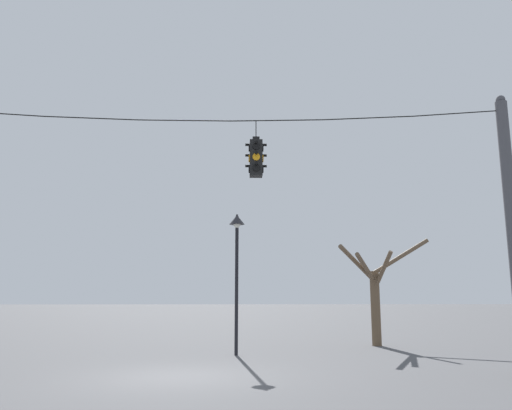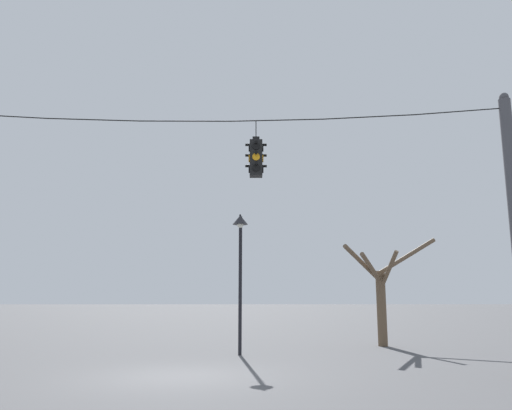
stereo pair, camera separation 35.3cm
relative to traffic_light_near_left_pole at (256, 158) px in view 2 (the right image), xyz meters
name	(u,v)px [view 2 (the right image)]	position (x,y,z in m)	size (l,w,h in m)	color
ground_plane	(179,376)	(-1.94, 0.19, -5.68)	(200.00, 200.00, 0.00)	#4C4C4F
span_wire	(185,116)	(-1.94, 0.00, 1.17)	(17.65, 0.03, 0.44)	black
traffic_light_near_left_pole	(256,158)	(0.00, 0.00, 0.00)	(0.58, 0.58, 1.57)	black
street_lamp	(240,245)	(-0.52, 4.35, -1.94)	(0.53, 0.91, 4.82)	black
bare_tree	(382,291)	(5.20, 7.51, -3.48)	(4.28, 2.10, 4.40)	brown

